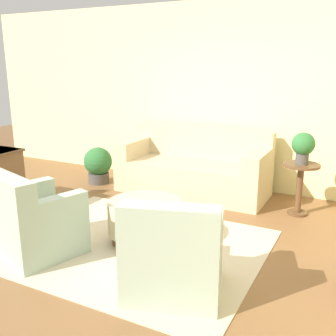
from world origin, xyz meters
TOP-DOWN VIEW (x-y plane):
  - ground_plane at (0.00, 0.00)m, footprint 16.00×16.00m
  - wall_back at (0.00, 2.57)m, footprint 9.01×0.12m
  - rug at (0.00, 0.00)m, footprint 2.70×2.18m
  - couch at (-0.15, 1.98)m, footprint 2.21×0.91m
  - armchair_left at (-0.79, -0.60)m, footprint 0.96×0.93m
  - armchair_right at (0.79, -0.60)m, footprint 0.96×0.93m
  - ottoman_table at (0.08, 0.15)m, footprint 0.80×0.80m
  - side_table at (1.41, 1.76)m, footprint 0.46×0.46m
  - potted_plant_on_side_table at (1.41, 1.76)m, footprint 0.28×0.28m
  - potted_plant_floor at (-1.71, 1.70)m, footprint 0.45×0.45m

SIDE VIEW (x-z plane):
  - ground_plane at x=0.00m, z-range 0.00..0.00m
  - rug at x=0.00m, z-range 0.00..0.01m
  - ottoman_table at x=0.08m, z-range 0.07..0.52m
  - potted_plant_floor at x=-1.71m, z-range 0.02..0.61m
  - armchair_left at x=-0.79m, z-range -0.09..0.77m
  - armchair_right at x=0.79m, z-range -0.09..0.77m
  - couch at x=-0.15m, z-range -0.13..0.82m
  - side_table at x=1.41m, z-range 0.11..0.78m
  - potted_plant_on_side_table at x=1.41m, z-range 0.70..1.10m
  - wall_back at x=0.00m, z-range 0.00..2.80m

